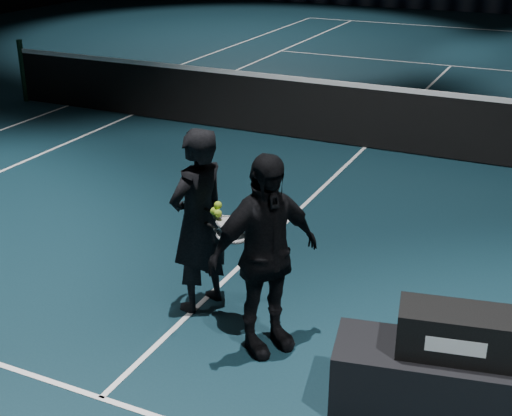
{
  "coord_description": "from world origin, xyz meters",
  "views": [
    {
      "loc": [
        2.81,
        -9.72,
        3.29
      ],
      "look_at": [
        0.63,
        -5.1,
        1.11
      ],
      "focal_mm": 50.0,
      "sensor_mm": 36.0,
      "label": 1
    }
  ],
  "objects_px": {
    "player_b": "(264,255)",
    "racket_upper": "(231,224)",
    "player_bench": "(454,384)",
    "tennis_balls": "(217,210)",
    "racket_lower": "(231,237)",
    "racket_bag": "(461,333)",
    "player_a": "(198,221)"
  },
  "relations": [
    {
      "from": "player_bench",
      "to": "racket_lower",
      "type": "xyz_separation_m",
      "value": [
        -1.9,
        0.36,
        0.59
      ]
    },
    {
      "from": "racket_bag",
      "to": "player_b",
      "type": "xyz_separation_m",
      "value": [
        -1.53,
        0.2,
        0.16
      ]
    },
    {
      "from": "player_b",
      "to": "tennis_balls",
      "type": "bearing_deg",
      "value": 99.02
    },
    {
      "from": "racket_upper",
      "to": "tennis_balls",
      "type": "height_order",
      "value": "tennis_balls"
    },
    {
      "from": "player_bench",
      "to": "racket_lower",
      "type": "bearing_deg",
      "value": 157.83
    },
    {
      "from": "player_a",
      "to": "player_b",
      "type": "height_order",
      "value": "same"
    },
    {
      "from": "racket_bag",
      "to": "player_a",
      "type": "relative_size",
      "value": 0.51
    },
    {
      "from": "racket_bag",
      "to": "tennis_balls",
      "type": "distance_m",
      "value": 2.15
    },
    {
      "from": "player_b",
      "to": "racket_upper",
      "type": "bearing_deg",
      "value": 94.42
    },
    {
      "from": "tennis_balls",
      "to": "player_b",
      "type": "bearing_deg",
      "value": -24.54
    },
    {
      "from": "racket_bag",
      "to": "racket_upper",
      "type": "height_order",
      "value": "racket_upper"
    },
    {
      "from": "racket_upper",
      "to": "racket_lower",
      "type": "bearing_deg",
      "value": -42.66
    },
    {
      "from": "player_a",
      "to": "racket_upper",
      "type": "xyz_separation_m",
      "value": [
        0.38,
        -0.13,
        0.1
      ]
    },
    {
      "from": "player_bench",
      "to": "racket_upper",
      "type": "xyz_separation_m",
      "value": [
        -1.93,
        0.42,
        0.67
      ]
    },
    {
      "from": "player_a",
      "to": "racket_upper",
      "type": "bearing_deg",
      "value": 88.23
    },
    {
      "from": "racket_upper",
      "to": "tennis_balls",
      "type": "xyz_separation_m",
      "value": [
        -0.15,
        0.03,
        0.08
      ]
    },
    {
      "from": "player_a",
      "to": "racket_upper",
      "type": "height_order",
      "value": "player_a"
    },
    {
      "from": "player_bench",
      "to": "player_b",
      "type": "height_order",
      "value": "player_b"
    },
    {
      "from": "racket_lower",
      "to": "tennis_balls",
      "type": "relative_size",
      "value": 5.67
    },
    {
      "from": "player_a",
      "to": "tennis_balls",
      "type": "height_order",
      "value": "player_a"
    },
    {
      "from": "racket_bag",
      "to": "tennis_balls",
      "type": "bearing_deg",
      "value": 156.49
    },
    {
      "from": "player_bench",
      "to": "racket_bag",
      "type": "relative_size",
      "value": 2.0
    },
    {
      "from": "player_a",
      "to": "tennis_balls",
      "type": "distance_m",
      "value": 0.31
    },
    {
      "from": "player_bench",
      "to": "racket_upper",
      "type": "relative_size",
      "value": 2.44
    },
    {
      "from": "player_bench",
      "to": "racket_lower",
      "type": "relative_size",
      "value": 2.44
    },
    {
      "from": "player_a",
      "to": "tennis_balls",
      "type": "relative_size",
      "value": 13.67
    },
    {
      "from": "racket_bag",
      "to": "racket_lower",
      "type": "bearing_deg",
      "value": 157.83
    },
    {
      "from": "player_bench",
      "to": "racket_lower",
      "type": "distance_m",
      "value": 2.02
    },
    {
      "from": "player_b",
      "to": "tennis_balls",
      "type": "relative_size",
      "value": 13.67
    },
    {
      "from": "racket_upper",
      "to": "racket_bag",
      "type": "bearing_deg",
      "value": 7.82
    },
    {
      "from": "player_a",
      "to": "tennis_balls",
      "type": "xyz_separation_m",
      "value": [
        0.23,
        -0.1,
        0.18
      ]
    },
    {
      "from": "racket_lower",
      "to": "player_a",
      "type": "bearing_deg",
      "value": -180.0
    }
  ]
}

